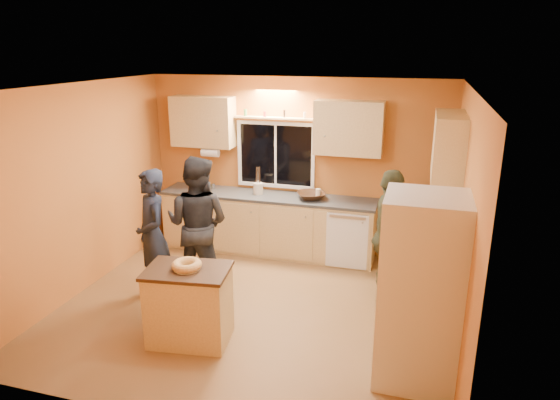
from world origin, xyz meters
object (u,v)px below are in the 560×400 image
(refrigerator, at_px, (420,291))
(person_center, at_px, (198,224))
(person_right, at_px, (388,237))
(island, at_px, (189,304))
(person_left, at_px, (153,236))

(refrigerator, distance_m, person_center, 2.95)
(person_right, bearing_deg, person_center, 97.24)
(island, xyz_separation_m, person_left, (-0.82, 0.74, 0.40))
(island, distance_m, person_center, 1.32)
(island, distance_m, person_right, 2.46)
(person_center, bearing_deg, refrigerator, 158.43)
(island, height_order, person_right, person_right)
(island, distance_m, person_left, 1.18)
(refrigerator, bearing_deg, person_right, 104.90)
(person_left, height_order, person_right, person_right)
(island, height_order, person_center, person_center)
(person_left, distance_m, person_right, 2.84)
(island, bearing_deg, refrigerator, -6.85)
(refrigerator, relative_size, person_center, 1.03)
(refrigerator, height_order, person_right, refrigerator)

